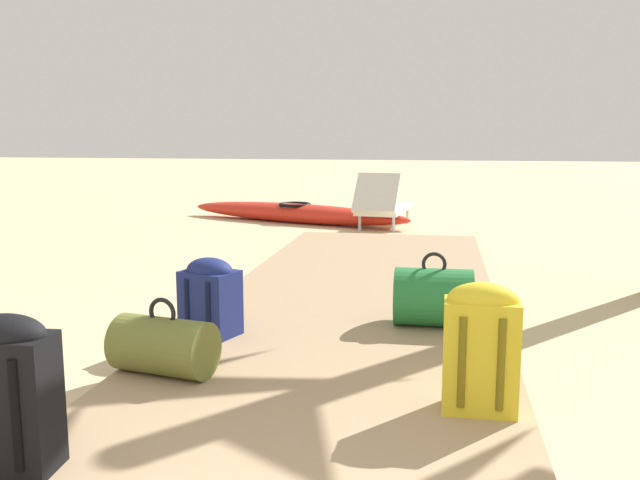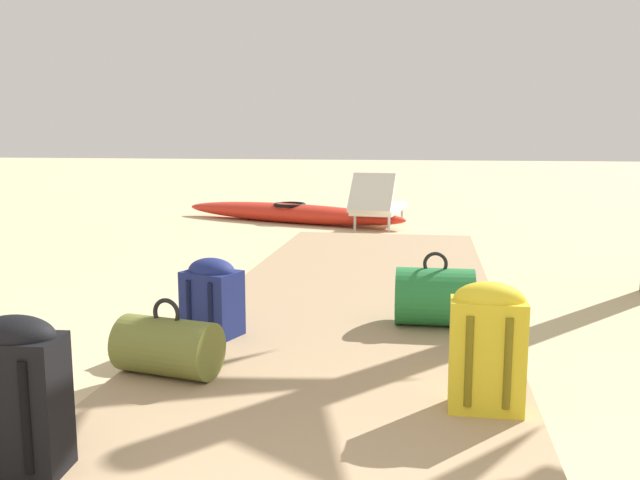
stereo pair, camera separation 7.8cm
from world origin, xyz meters
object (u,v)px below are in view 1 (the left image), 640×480
backpack_navy (210,295)px  duffel_bag_olive (164,346)px  duffel_bag_green (433,297)px  backpack_yellow (481,345)px  lounge_chair (383,205)px  backpack_black (9,389)px  kayak (295,213)px

backpack_navy → duffel_bag_olive: bearing=-90.8°
duffel_bag_green → backpack_yellow: (0.23, -1.40, 0.13)m
duffel_bag_green → lounge_chair: 5.31m
backpack_black → kayak: (-0.57, 7.86, -0.26)m
backpack_navy → kayak: (-0.73, 6.04, -0.20)m
duffel_bag_olive → kayak: (-0.72, 6.77, -0.09)m
backpack_yellow → kayak: backpack_yellow is taller
duffel_bag_olive → lounge_chair: 6.47m
backpack_black → duffel_bag_green: (1.56, 2.27, -0.13)m
backpack_yellow → lounge_chair: 6.73m
backpack_yellow → lounge_chair: lounge_chair is taller
backpack_navy → backpack_yellow: size_ratio=0.82×
duffel_bag_green → kayak: 5.98m
duffel_bag_green → duffel_bag_olive: 1.84m
duffel_bag_green → backpack_yellow: 1.42m
lounge_chair → backpack_yellow: bearing=-81.5°
duffel_bag_green → lounge_chair: lounge_chair is taller
duffel_bag_green → duffel_bag_olive: bearing=-140.0°
backpack_black → lounge_chair: lounge_chair is taller
backpack_black → backpack_yellow: backpack_black is taller
duffel_bag_olive → backpack_navy: bearing=89.2°
duffel_bag_olive → lounge_chair: lounge_chair is taller
duffel_bag_olive → duffel_bag_green: bearing=40.0°
backpack_black → duffel_bag_olive: 1.11m
duffel_bag_olive → lounge_chair: size_ratio=0.37×
lounge_chair → kayak: bearing=166.3°
duffel_bag_olive → kayak: duffel_bag_olive is taller
duffel_bag_olive → backpack_yellow: backpack_yellow is taller
backpack_black → lounge_chair: 7.57m
backpack_black → kayak: 7.89m
duffel_bag_green → kayak: size_ratio=0.14×
duffel_bag_green → kayak: bearing=110.9°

